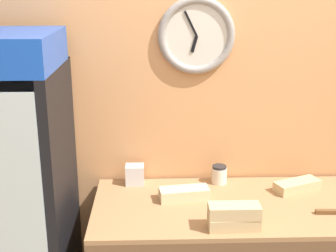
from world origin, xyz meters
The scene contains 8 objects.
wall_back centered at (0.00, 1.32, 1.36)m, with size 5.20×0.10×2.70m.
beverage_cooler centered at (-1.23, 0.98, 1.01)m, with size 0.64×0.67×1.87m.
sandwich_stack_bottom centered at (-0.04, 0.65, 0.96)m, with size 0.26×0.11×0.06m.
sandwich_stack_middle centered at (-0.04, 0.65, 1.02)m, with size 0.26×0.10×0.06m.
sandwich_flat_left centered at (-0.27, 0.98, 0.96)m, with size 0.29×0.15×0.07m.
sandwich_flat_right centered at (0.41, 1.07, 0.95)m, with size 0.30×0.20×0.06m.
condiment_jar centered at (-0.04, 1.20, 0.98)m, with size 0.09×0.09×0.11m.
napkin_dispenser centered at (-0.55, 1.20, 0.98)m, with size 0.11×0.09×0.12m.
Camera 1 is at (-0.44, -1.42, 2.12)m, focal length 50.00 mm.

